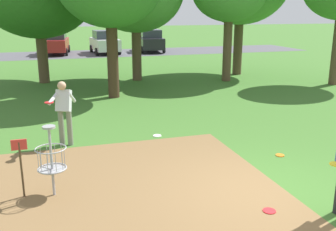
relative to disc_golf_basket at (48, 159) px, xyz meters
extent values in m
plane|color=#3D6B28|center=(3.97, -1.11, -0.75)|extent=(160.00, 160.00, 0.00)
cube|color=brown|center=(1.61, -0.09, -0.75)|extent=(5.65, 5.41, 0.01)
cylinder|color=#9E9EA3|center=(0.06, -0.01, -0.08)|extent=(0.05, 0.05, 1.35)
cylinder|color=#9E9EA3|center=(0.06, -0.01, 0.62)|extent=(0.24, 0.24, 0.04)
torus|color=#9E9EA3|center=(0.06, -0.01, 0.20)|extent=(0.58, 0.58, 0.02)
torus|color=#9E9EA3|center=(0.06, -0.01, -0.20)|extent=(0.55, 0.55, 0.03)
cylinder|color=#9E9EA3|center=(0.06, -0.01, -0.22)|extent=(0.48, 0.48, 0.02)
cylinder|color=gray|center=(0.30, -0.01, 0.00)|extent=(0.01, 0.01, 0.40)
cylinder|color=gray|center=(0.25, 0.13, 0.00)|extent=(0.01, 0.01, 0.40)
cylinder|color=gray|center=(0.13, 0.22, 0.00)|extent=(0.01, 0.01, 0.40)
cylinder|color=gray|center=(-0.01, 0.22, 0.00)|extent=(0.01, 0.01, 0.40)
cylinder|color=gray|center=(-0.13, 0.13, 0.00)|extent=(0.01, 0.01, 0.40)
cylinder|color=gray|center=(-0.18, -0.01, 0.00)|extent=(0.01, 0.01, 0.40)
cylinder|color=gray|center=(-0.13, -0.15, 0.00)|extent=(0.01, 0.01, 0.40)
cylinder|color=gray|center=(-0.01, -0.24, 0.00)|extent=(0.01, 0.01, 0.40)
cylinder|color=gray|center=(0.13, -0.24, 0.00)|extent=(0.01, 0.01, 0.40)
cylinder|color=gray|center=(0.25, -0.15, 0.00)|extent=(0.01, 0.01, 0.40)
cylinder|color=#4C3823|center=(-0.49, 0.09, -0.20)|extent=(0.04, 0.04, 1.10)
cube|color=red|center=(-0.49, 0.09, 0.30)|extent=(0.28, 0.03, 0.20)
cylinder|color=gold|center=(4.60, -2.26, 0.22)|extent=(0.22, 0.22, 0.02)
cylinder|color=slate|center=(0.55, 2.84, -0.29)|extent=(0.14, 0.14, 0.92)
cylinder|color=slate|center=(0.34, 2.92, -0.29)|extent=(0.14, 0.14, 0.92)
cube|color=silver|center=(0.44, 2.88, 0.45)|extent=(0.47, 0.48, 0.60)
sphere|color=tan|center=(0.42, 2.83, 0.85)|extent=(0.22, 0.22, 0.22)
cylinder|color=silver|center=(0.19, 2.66, 0.56)|extent=(0.29, 0.58, 0.21)
cylinder|color=red|center=(0.09, 2.39, 0.53)|extent=(0.22, 0.22, 0.02)
cylinder|color=silver|center=(0.66, 2.99, 0.49)|extent=(0.25, 0.48, 0.37)
cylinder|color=orange|center=(5.40, 0.53, -0.74)|extent=(0.21, 0.21, 0.02)
cylinder|color=red|center=(3.69, -1.79, -0.74)|extent=(0.23, 0.23, 0.02)
cylinder|color=white|center=(2.93, 2.89, -0.74)|extent=(0.24, 0.24, 0.02)
cylinder|color=brown|center=(13.09, 7.99, 0.82)|extent=(0.43, 0.43, 3.16)
cylinder|color=brown|center=(10.09, 12.12, 0.71)|extent=(0.48, 0.48, 2.92)
cylinder|color=#422D1E|center=(2.61, 8.28, 0.73)|extent=(0.45, 0.45, 2.96)
cylinder|color=brown|center=(4.40, 11.93, 0.54)|extent=(0.47, 0.47, 2.59)
cylinder|color=brown|center=(-0.10, 12.57, 0.44)|extent=(0.50, 0.50, 2.40)
cylinder|color=brown|center=(8.63, 10.39, 0.77)|extent=(0.43, 0.43, 3.05)
cube|color=#4C4C51|center=(3.97, 24.96, -0.75)|extent=(36.00, 6.00, 0.01)
cube|color=maroon|center=(0.82, 25.44, 0.00)|extent=(2.30, 4.39, 0.90)
cube|color=#2D333D|center=(0.82, 25.44, 0.77)|extent=(1.84, 2.36, 0.64)
cylinder|color=black|center=(0.09, 26.84, -0.45)|extent=(0.25, 0.62, 0.60)
cylinder|color=black|center=(1.87, 26.62, -0.45)|extent=(0.25, 0.62, 0.60)
cylinder|color=black|center=(-0.24, 24.26, -0.45)|extent=(0.25, 0.62, 0.60)
cylinder|color=black|center=(1.55, 24.04, -0.45)|extent=(0.25, 0.62, 0.60)
cube|color=silver|center=(4.63, 24.80, 0.00)|extent=(2.01, 4.29, 0.90)
cube|color=#2D333D|center=(4.63, 24.80, 0.77)|extent=(1.69, 2.26, 0.64)
cylinder|color=black|center=(3.67, 26.06, -0.45)|extent=(0.21, 0.61, 0.60)
cylinder|color=black|center=(5.46, 26.15, -0.45)|extent=(0.21, 0.61, 0.60)
cylinder|color=black|center=(3.80, 23.46, -0.45)|extent=(0.21, 0.61, 0.60)
cylinder|color=black|center=(5.60, 23.55, -0.45)|extent=(0.21, 0.61, 0.60)
cube|color=black|center=(8.58, 25.05, 0.00)|extent=(2.32, 4.39, 0.90)
cube|color=#2D333D|center=(8.58, 25.05, 0.77)|extent=(1.85, 2.37, 0.64)
cylinder|color=black|center=(7.85, 26.45, -0.45)|extent=(0.25, 0.62, 0.60)
cylinder|color=black|center=(9.63, 26.22, -0.45)|extent=(0.25, 0.62, 0.60)
cylinder|color=black|center=(7.52, 23.87, -0.45)|extent=(0.25, 0.62, 0.60)
cylinder|color=black|center=(9.30, 23.64, -0.45)|extent=(0.25, 0.62, 0.60)
camera|label=1|loc=(0.15, -7.16, 2.70)|focal=41.46mm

